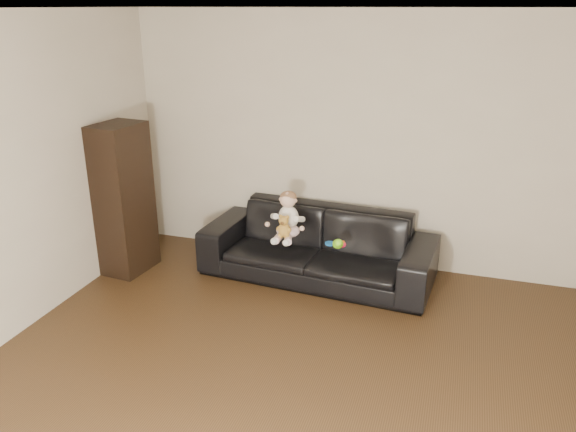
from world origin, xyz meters
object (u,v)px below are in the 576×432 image
(toy_rattle, at_px, (343,245))
(toy_blue_disc, at_px, (330,244))
(cabinet, at_px, (124,199))
(baby, at_px, (288,217))
(toy_green, at_px, (338,244))
(sofa, at_px, (317,245))
(teddy_bear, at_px, (284,227))

(toy_rattle, distance_m, toy_blue_disc, 0.14)
(cabinet, xyz_separation_m, toy_rattle, (2.23, 0.22, -0.30))
(baby, bearing_deg, toy_green, -21.42)
(cabinet, bearing_deg, sofa, 18.45)
(baby, xyz_separation_m, toy_green, (0.54, -0.11, -0.17))
(cabinet, height_order, teddy_bear, cabinet)
(teddy_bear, bearing_deg, toy_blue_disc, -9.45)
(sofa, relative_size, cabinet, 1.50)
(cabinet, bearing_deg, toy_rattle, 11.49)
(teddy_bear, height_order, toy_green, teddy_bear)
(sofa, xyz_separation_m, cabinet, (-1.92, -0.43, 0.43))
(cabinet, bearing_deg, toy_blue_disc, 12.92)
(sofa, height_order, toy_green, sofa)
(baby, bearing_deg, toy_rattle, -17.77)
(toy_rattle, bearing_deg, baby, 171.69)
(baby, bearing_deg, sofa, 14.67)
(baby, bearing_deg, toy_blue_disc, -15.28)
(cabinet, xyz_separation_m, teddy_bear, (1.66, 0.16, -0.16))
(cabinet, xyz_separation_m, toy_blue_disc, (2.09, 0.26, -0.32))
(toy_green, bearing_deg, baby, 168.04)
(teddy_bear, bearing_deg, toy_green, -18.92)
(cabinet, distance_m, toy_blue_disc, 2.13)
(toy_blue_disc, bearing_deg, cabinet, -172.87)
(cabinet, relative_size, baby, 3.25)
(teddy_bear, height_order, toy_blue_disc, teddy_bear)
(teddy_bear, xyz_separation_m, toy_blue_disc, (0.44, 0.10, -0.16))
(toy_rattle, relative_size, toy_blue_disc, 0.59)
(baby, height_order, toy_blue_disc, baby)
(teddy_bear, distance_m, toy_rattle, 0.59)
(teddy_bear, xyz_separation_m, toy_green, (0.53, 0.03, -0.12))
(cabinet, distance_m, toy_rattle, 2.26)
(toy_rattle, xyz_separation_m, toy_blue_disc, (-0.14, 0.04, -0.02))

